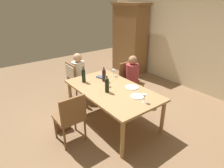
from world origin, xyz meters
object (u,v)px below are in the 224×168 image
Objects in this scene: armoire_cabinet at (130,38)px; chair_near at (71,116)px; wine_bottle_dark_red at (104,75)px; wine_glass_centre at (107,81)px; chair_far_left at (129,79)px; person_man_bearded at (133,76)px; wine_bottle_tall_green at (84,75)px; wine_bottle_short_olive at (107,85)px; handbag at (62,125)px; person_woman_host at (80,72)px; wine_glass_near_left at (114,71)px; wine_glass_near_right at (144,97)px; dining_table at (112,92)px; dinner_plate_guest_left at (137,96)px; dinner_plate_host at (132,87)px; chair_left_end at (74,76)px.

armoire_cabinet is 2.37× the size of chair_near.
wine_glass_centre is at bearing -22.52° from wine_bottle_dark_red.
chair_far_left is 0.82× the size of person_man_bearded.
wine_bottle_short_olive is at bearing 9.20° from wine_bottle_tall_green.
wine_glass_centre is at bearing 30.51° from wine_bottle_tall_green.
chair_far_left is (1.53, -1.37, -0.56)m from armoire_cabinet.
armoire_cabinet is 2.97m from wine_glass_centre.
person_man_bearded is 1.92m from handbag.
person_woman_host reaches higher than wine_glass_centre.
chair_far_left reaches higher than wine_glass_near_left.
person_woman_host is at bearing -177.70° from wine_glass_near_right.
armoire_cabinet is at bearing 131.75° from dining_table.
wine_bottle_short_olive is (0.66, 0.11, -0.00)m from wine_bottle_tall_green.
handbag is at bearing -87.47° from wine_bottle_dark_red.
person_man_bearded reaches higher than wine_bottle_dark_red.
wine_glass_centre is (0.44, 0.26, -0.04)m from wine_bottle_tall_green.
dinner_plate_guest_left is 1.52m from handbag.
wine_glass_near_right reaches higher than handbag.
chair_far_left is 3.05× the size of wine_bottle_dark_red.
dinner_plate_guest_left is at bearing 3.83° from wine_bottle_dark_red.
chair_far_left and chair_near have the same top height.
dinner_plate_host is at bearing 43.52° from wine_glass_centre.
chair_near is at bearing -56.42° from armoire_cabinet.
wine_glass_centre reaches higher than dinner_plate_guest_left.
chair_left_end is 0.82× the size of person_man_bearded.
person_woman_host reaches higher than wine_glass_near_left.
chair_far_left is 3.29× the size of handbag.
person_man_bearded is 3.45× the size of wine_bottle_tall_green.
wine_glass_near_left is 1.00× the size of wine_glass_centre.
chair_far_left is at bearing 18.03° from chair_near.
wine_bottle_short_olive is at bearing -7.38° from person_woman_host.
person_man_bearded reaches higher than dinner_plate_guest_left.
handbag is (-0.54, -1.26, -0.63)m from dinner_plate_host.
wine_bottle_short_olive reaches higher than wine_glass_near_right.
wine_bottle_tall_green is 1.01m from dinner_plate_host.
armoire_cabinet is 2.93m from wine_bottle_tall_green.
dinner_plate_guest_left is at bearing 51.00° from handbag.
dinner_plate_guest_left is (1.03, -0.76, 0.20)m from chair_far_left.
chair_far_left is at bearing 143.58° from dinner_plate_guest_left.
wine_bottle_dark_red reaches higher than chair_far_left.
wine_glass_centre and wine_glass_near_right have the same top height.
wine_bottle_dark_red is 2.02× the size of wine_glass_centre.
chair_far_left reaches higher than dinner_plate_host.
armoire_cabinet is 1.92× the size of person_woman_host.
wine_bottle_tall_green is (-0.10, -1.18, 0.35)m from chair_far_left.
wine_bottle_short_olive is at bearing -146.83° from dinner_plate_guest_left.
dinner_plate_host is (0.69, -0.09, -0.10)m from wine_glass_near_left.
handbag is (0.05, -1.84, -0.54)m from person_man_bearded.
wine_glass_centre is 1.19m from handbag.
chair_left_end is 1.35m from handbag.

